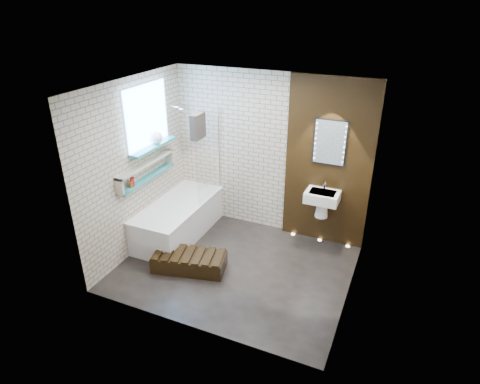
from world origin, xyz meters
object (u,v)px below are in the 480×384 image
at_px(led_mirror, 330,143).
at_px(walnut_step, 189,262).
at_px(washbasin, 322,200).
at_px(bath_screen, 208,156).
at_px(bathtub, 179,219).

xyz_separation_m(led_mirror, walnut_step, (-1.55, -1.53, -1.54)).
bearing_deg(led_mirror, washbasin, -90.00).
distance_m(washbasin, walnut_step, 2.18).
bearing_deg(washbasin, walnut_step, -138.44).
height_order(bath_screen, led_mirror, led_mirror).
bearing_deg(bathtub, washbasin, 16.01).
bearing_deg(washbasin, bath_screen, -174.22).
relative_size(bath_screen, walnut_step, 1.36).
height_order(bathtub, led_mirror, led_mirror).
relative_size(washbasin, walnut_step, 0.56).
bearing_deg(walnut_step, bath_screen, 102.78).
bearing_deg(bath_screen, washbasin, 5.78).
relative_size(washbasin, led_mirror, 0.83).
xyz_separation_m(bathtub, walnut_step, (0.62, -0.75, -0.18)).
bearing_deg(washbasin, led_mirror, 90.00).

